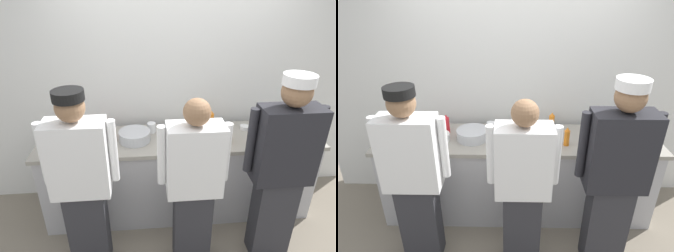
% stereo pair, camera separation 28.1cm
% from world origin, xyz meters
% --- Properties ---
extents(ground_plane, '(9.00, 9.00, 0.00)m').
position_xyz_m(ground_plane, '(0.00, 0.00, 0.00)').
color(ground_plane, slate).
extents(wall_back, '(4.43, 0.10, 2.77)m').
position_xyz_m(wall_back, '(0.00, 0.80, 1.39)').
color(wall_back, silver).
rests_on(wall_back, ground).
extents(prep_counter, '(2.82, 0.65, 0.92)m').
position_xyz_m(prep_counter, '(0.00, 0.35, 0.46)').
color(prep_counter, '#B2B2B7').
rests_on(prep_counter, ground).
extents(chef_near_left, '(0.60, 0.24, 1.67)m').
position_xyz_m(chef_near_left, '(-0.87, -0.28, 0.89)').
color(chef_near_left, '#2D2D33').
rests_on(chef_near_left, ground).
extents(chef_center, '(0.59, 0.24, 1.59)m').
position_xyz_m(chef_center, '(0.03, -0.32, 0.84)').
color(chef_center, '#2D2D33').
rests_on(chef_center, ground).
extents(chef_far_right, '(0.63, 0.24, 1.74)m').
position_xyz_m(chef_far_right, '(0.77, -0.31, 0.93)').
color(chef_far_right, '#2D2D33').
rests_on(chef_far_right, ground).
extents(plate_stack_front, '(0.23, 0.23, 0.05)m').
position_xyz_m(plate_stack_front, '(0.04, 0.26, 0.94)').
color(plate_stack_front, white).
rests_on(plate_stack_front, prep_counter).
extents(plate_stack_rear, '(0.20, 0.20, 0.07)m').
position_xyz_m(plate_stack_rear, '(-0.78, 0.29, 0.95)').
color(plate_stack_rear, white).
rests_on(plate_stack_rear, prep_counter).
extents(mixing_bowl_steel, '(0.31, 0.31, 0.10)m').
position_xyz_m(mixing_bowl_steel, '(-0.46, 0.33, 0.97)').
color(mixing_bowl_steel, '#B7BABF').
rests_on(mixing_bowl_steel, prep_counter).
extents(sheet_tray, '(0.47, 0.39, 0.02)m').
position_xyz_m(sheet_tray, '(1.05, 0.36, 0.93)').
color(sheet_tray, '#B7BABF').
rests_on(sheet_tray, prep_counter).
extents(squeeze_bottle_primary, '(0.05, 0.05, 0.19)m').
position_xyz_m(squeeze_bottle_primary, '(0.46, 0.21, 1.01)').
color(squeeze_bottle_primary, orange).
rests_on(squeeze_bottle_primary, prep_counter).
extents(squeeze_bottle_secondary, '(0.06, 0.06, 0.20)m').
position_xyz_m(squeeze_bottle_secondary, '(0.36, 0.54, 1.01)').
color(squeeze_bottle_secondary, orange).
rests_on(squeeze_bottle_secondary, prep_counter).
extents(squeeze_bottle_spare, '(0.06, 0.06, 0.21)m').
position_xyz_m(squeeze_bottle_spare, '(-0.74, 0.45, 1.01)').
color(squeeze_bottle_spare, red).
rests_on(squeeze_bottle_spare, prep_counter).
extents(ramekin_green_sauce, '(0.09, 0.09, 0.04)m').
position_xyz_m(ramekin_green_sauce, '(0.32, 0.24, 0.94)').
color(ramekin_green_sauce, white).
rests_on(ramekin_green_sauce, prep_counter).
extents(ramekin_yellow_sauce, '(0.10, 0.10, 0.04)m').
position_xyz_m(ramekin_yellow_sauce, '(0.39, 0.38, 0.94)').
color(ramekin_yellow_sauce, white).
rests_on(ramekin_yellow_sauce, prep_counter).
extents(ramekin_red_sauce, '(0.10, 0.10, 0.04)m').
position_xyz_m(ramekin_red_sauce, '(0.71, 0.47, 0.94)').
color(ramekin_red_sauce, white).
rests_on(ramekin_red_sauce, prep_counter).
extents(deli_cup, '(0.09, 0.09, 0.10)m').
position_xyz_m(deli_cup, '(-0.28, 0.50, 0.97)').
color(deli_cup, white).
rests_on(deli_cup, prep_counter).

